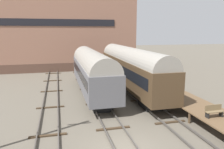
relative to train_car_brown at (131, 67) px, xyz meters
name	(u,v)px	position (x,y,z in m)	size (l,w,h in m)	color
track_middle	(125,147)	(-4.74, -12.92, -2.92)	(2.60, 60.00, 0.26)	#4C4742
track_right	(192,139)	(0.00, -12.92, -2.92)	(2.60, 60.00, 0.26)	#4C4742
train_car_brown	(131,67)	(0.00, 0.00, 0.00)	(2.93, 18.85, 5.35)	black
train_car_grey	(92,70)	(-4.74, -0.08, -0.17)	(3.11, 16.07, 5.13)	black
station_platform	(206,111)	(2.92, -10.33, -2.14)	(3.20, 10.87, 1.01)	brown
bench	(214,111)	(2.48, -11.77, -1.57)	(1.40, 0.40, 0.91)	brown
warehouse_building	(58,28)	(-8.34, 20.81, 4.92)	(29.30, 10.83, 15.98)	brown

